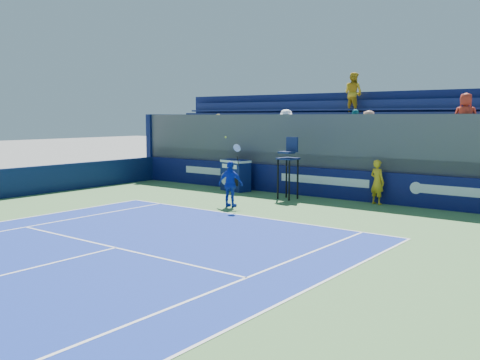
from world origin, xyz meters
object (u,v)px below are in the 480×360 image
Objects in this scene: match_clock at (236,174)px; tennis_player at (231,184)px; ball_person at (377,182)px; umpire_chair at (288,161)px.

match_clock is 0.56× the size of tennis_player.
match_clock is (-6.46, -0.37, -0.11)m from ball_person.
ball_person is at bearing 44.12° from tennis_player.
ball_person is 5.51m from tennis_player.
tennis_player reaches higher than ball_person.
umpire_chair is at bearing -10.36° from match_clock.
tennis_player is at bearing 62.49° from ball_person.
match_clock is 0.58× the size of umpire_chair.
umpire_chair is 0.96× the size of tennis_player.
umpire_chair is (-3.33, -0.94, 0.68)m from ball_person.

